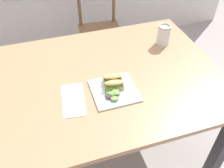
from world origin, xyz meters
TOP-DOWN VIEW (x-y plane):
  - ground_plane at (0.00, 0.00)m, footprint 8.28×8.28m
  - dining_table at (0.02, 0.07)m, footprint 1.39×1.03m
  - chair_wooden_far at (0.27, 1.08)m, footprint 0.42×0.42m
  - plate_lunch at (0.03, -0.07)m, footprint 0.24×0.24m
  - sandwich_half_front at (0.04, -0.06)m, footprint 0.11×0.07m
  - sandwich_half_back at (0.05, -0.01)m, footprint 0.11×0.07m
  - salad_mixed_greens at (0.01, -0.11)m, footprint 0.09×0.11m
  - napkin_folded at (-0.19, -0.07)m, footprint 0.14×0.26m
  - fork_on_napkin at (-0.19, -0.05)m, footprint 0.05×0.19m
  - mason_jar_iced_tea at (0.50, 0.28)m, footprint 0.09×0.09m

SIDE VIEW (x-z plane):
  - ground_plane at x=0.00m, z-range 0.00..0.00m
  - chair_wooden_far at x=0.27m, z-range 0.01..0.88m
  - dining_table at x=0.02m, z-range 0.26..1.00m
  - napkin_folded at x=-0.19m, z-range 0.74..0.74m
  - plate_lunch at x=0.03m, z-range 0.74..0.75m
  - fork_on_napkin at x=-0.19m, z-range 0.74..0.75m
  - salad_mixed_greens at x=0.01m, z-range 0.75..0.78m
  - sandwich_half_front at x=0.04m, z-range 0.75..0.81m
  - sandwich_half_back at x=0.05m, z-range 0.75..0.81m
  - mason_jar_iced_tea at x=0.50m, z-range 0.73..0.87m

